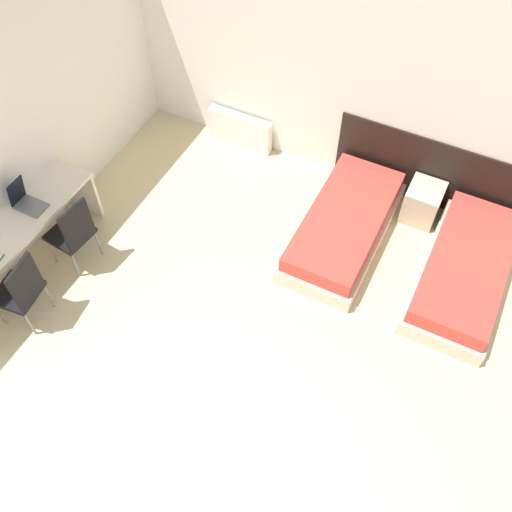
{
  "coord_description": "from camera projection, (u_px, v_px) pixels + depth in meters",
  "views": [
    {
      "loc": [
        1.54,
        -0.57,
        5.1
      ],
      "look_at": [
        0.0,
        2.48,
        0.55
      ],
      "focal_mm": 40.0,
      "sensor_mm": 36.0,
      "label": 1
    }
  ],
  "objects": [
    {
      "name": "ground_plane",
      "position": [
        124.0,
        505.0,
        4.8
      ],
      "size": [
        20.0,
        20.0,
        0.0
      ],
      "primitive_type": "plane",
      "color": "beige"
    },
    {
      "name": "wall_back",
      "position": [
        342.0,
        76.0,
        6.15
      ],
      "size": [
        6.08,
        0.05,
        2.7
      ],
      "color": "white",
      "rests_on": "ground_plane"
    },
    {
      "name": "wall_left",
      "position": [
        14.0,
        130.0,
        5.62
      ],
      "size": [
        0.05,
        5.5,
        2.7
      ],
      "color": "white",
      "rests_on": "ground_plane"
    },
    {
      "name": "headboard_panel",
      "position": [
        434.0,
        174.0,
        6.5
      ],
      "size": [
        2.33,
        0.03,
        0.92
      ],
      "color": "black",
      "rests_on": "ground_plane"
    },
    {
      "name": "bed_near_window",
      "position": [
        344.0,
        226.0,
        6.38
      ],
      "size": [
        0.86,
        1.86,
        0.4
      ],
      "color": "beige",
      "rests_on": "ground_plane"
    },
    {
      "name": "bed_near_door",
      "position": [
        465.0,
        271.0,
        6.01
      ],
      "size": [
        0.86,
        1.86,
        0.4
      ],
      "color": "beige",
      "rests_on": "ground_plane"
    },
    {
      "name": "nightstand",
      "position": [
        422.0,
        202.0,
        6.56
      ],
      "size": [
        0.38,
        0.42,
        0.45
      ],
      "color": "beige",
      "rests_on": "ground_plane"
    },
    {
      "name": "radiator",
      "position": [
        240.0,
        130.0,
        7.31
      ],
      "size": [
        0.85,
        0.12,
        0.45
      ],
      "color": "silver",
      "rests_on": "ground_plane"
    },
    {
      "name": "desk",
      "position": [
        13.0,
        241.0,
        5.78
      ],
      "size": [
        0.52,
        2.1,
        0.72
      ],
      "color": "beige",
      "rests_on": "ground_plane"
    },
    {
      "name": "chair_near_laptop",
      "position": [
        73.0,
        231.0,
        5.93
      ],
      "size": [
        0.45,
        0.45,
        0.94
      ],
      "rotation": [
        0.0,
        0.0,
        -0.1
      ],
      "color": "black",
      "rests_on": "ground_plane"
    },
    {
      "name": "chair_near_notebook",
      "position": [
        21.0,
        289.0,
        5.5
      ],
      "size": [
        0.46,
        0.46,
        0.94
      ],
      "rotation": [
        0.0,
        0.0,
        0.12
      ],
      "color": "black",
      "rests_on": "ground_plane"
    },
    {
      "name": "laptop",
      "position": [
        26.0,
        201.0,
        5.81
      ],
      "size": [
        0.32,
        0.22,
        0.33
      ],
      "rotation": [
        0.0,
        0.0,
        0.0
      ],
      "color": "slate",
      "rests_on": "desk"
    }
  ]
}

